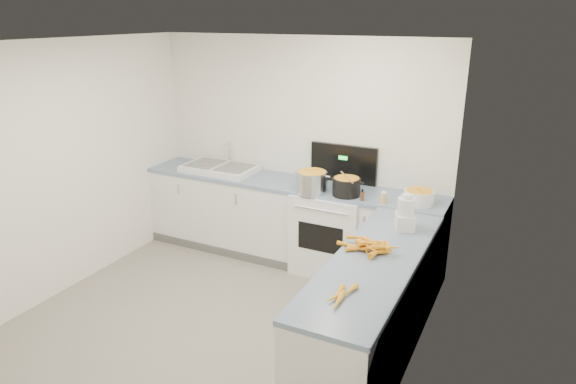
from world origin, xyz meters
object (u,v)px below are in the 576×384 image
at_px(black_pot, 346,188).
at_px(mixing_bowl, 419,197).
at_px(sink, 220,168).
at_px(steel_pot, 312,183).
at_px(food_processor, 405,214).
at_px(extract_bottle, 362,196).
at_px(stove, 332,229).
at_px(spice_jar, 384,198).

height_order(black_pot, mixing_bowl, black_pot).
bearing_deg(black_pot, sink, 175.08).
bearing_deg(steel_pot, food_processor, -26.11).
relative_size(black_pot, food_processor, 0.90).
distance_m(extract_bottle, food_processor, 0.77).
bearing_deg(steel_pot, stove, 45.95).
height_order(extract_bottle, spice_jar, spice_jar).
distance_m(stove, food_processor, 1.34).
bearing_deg(mixing_bowl, stove, 177.30).
height_order(black_pot, food_processor, food_processor).
bearing_deg(sink, black_pot, -4.92).
xyz_separation_m(sink, steel_pot, (1.28, -0.19, 0.06)).
bearing_deg(stove, steel_pot, -134.05).
height_order(stove, food_processor, stove).
height_order(stove, black_pot, stove).
xyz_separation_m(mixing_bowl, extract_bottle, (-0.53, -0.16, -0.02)).
distance_m(sink, food_processor, 2.52).
relative_size(mixing_bowl, food_processor, 0.94).
bearing_deg(black_pot, spice_jar, -7.62).
distance_m(black_pot, spice_jar, 0.42).
bearing_deg(extract_bottle, black_pot, 157.66).
height_order(mixing_bowl, spice_jar, mixing_bowl).
bearing_deg(mixing_bowl, sink, 178.57).
bearing_deg(food_processor, stove, 142.53).
bearing_deg(stove, extract_bottle, -27.99).
height_order(stove, spice_jar, stove).
bearing_deg(stove, sink, 179.38).
xyz_separation_m(steel_pot, black_pot, (0.36, 0.05, -0.02)).
bearing_deg(steel_pot, spice_jar, -0.16).
relative_size(black_pot, extract_bottle, 3.07).
height_order(black_pot, spice_jar, black_pot).
distance_m(sink, extract_bottle, 1.85).
relative_size(sink, black_pot, 2.99).
xyz_separation_m(steel_pot, spice_jar, (0.77, -0.00, -0.05)).
distance_m(sink, steel_pot, 1.29).
distance_m(stove, black_pot, 0.59).
bearing_deg(extract_bottle, mixing_bowl, 17.37).
xyz_separation_m(black_pot, mixing_bowl, (0.73, 0.08, -0.01)).
xyz_separation_m(stove, extract_bottle, (0.39, -0.21, 0.51)).
height_order(steel_pot, extract_bottle, steel_pot).
relative_size(steel_pot, black_pot, 1.14).
bearing_deg(black_pot, mixing_bowl, 6.46).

